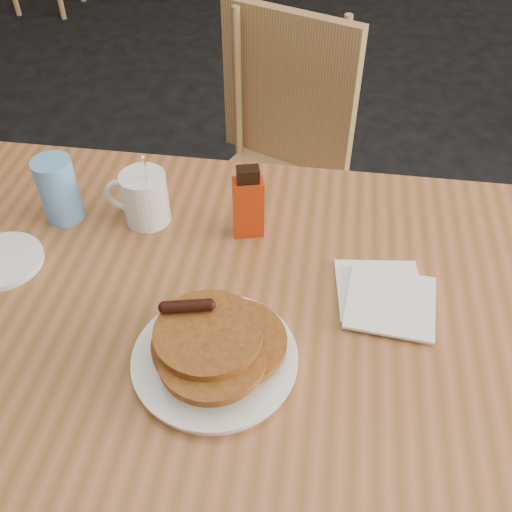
% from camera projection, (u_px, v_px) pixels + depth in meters
% --- Properties ---
extents(floor, '(10.00, 10.00, 0.00)m').
position_uv_depth(floor, '(251.00, 479.00, 1.56)').
color(floor, black).
rests_on(floor, ground).
extents(main_table, '(1.39, 0.97, 0.75)m').
position_uv_depth(main_table, '(218.00, 314.00, 1.06)').
color(main_table, '#9E5B38').
rests_on(main_table, floor).
extents(chair_main_far, '(0.54, 0.56, 0.94)m').
position_uv_depth(chair_main_far, '(281.00, 152.00, 1.71)').
color(chair_main_far, tan).
rests_on(chair_main_far, floor).
extents(pancake_plate, '(0.27, 0.27, 0.10)m').
position_uv_depth(pancake_plate, '(214.00, 351.00, 0.91)').
color(pancake_plate, white).
rests_on(pancake_plate, main_table).
extents(coffee_mug, '(0.13, 0.09, 0.17)m').
position_uv_depth(coffee_mug, '(144.00, 197.00, 1.16)').
color(coffee_mug, white).
rests_on(coffee_mug, main_table).
extents(syrup_bottle, '(0.07, 0.05, 0.16)m').
position_uv_depth(syrup_bottle, '(248.00, 204.00, 1.11)').
color(syrup_bottle, maroon).
rests_on(syrup_bottle, main_table).
extents(napkin_stack, '(0.19, 0.20, 0.01)m').
position_uv_depth(napkin_stack, '(385.00, 296.00, 1.03)').
color(napkin_stack, white).
rests_on(napkin_stack, main_table).
extents(blue_tumbler, '(0.09, 0.09, 0.14)m').
position_uv_depth(blue_tumbler, '(59.00, 190.00, 1.15)').
color(blue_tumbler, '#5C97D7').
rests_on(blue_tumbler, main_table).
extents(side_saucer, '(0.20, 0.20, 0.01)m').
position_uv_depth(side_saucer, '(2.00, 261.00, 1.10)').
color(side_saucer, white).
rests_on(side_saucer, main_table).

